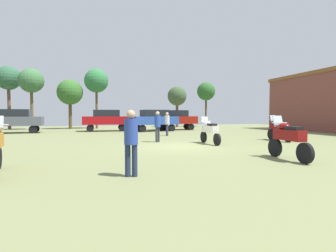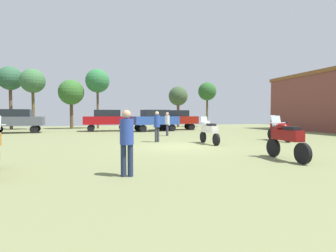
{
  "view_description": "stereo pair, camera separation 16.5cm",
  "coord_description": "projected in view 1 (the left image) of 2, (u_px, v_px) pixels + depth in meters",
  "views": [
    {
      "loc": [
        -3.95,
        -12.01,
        1.56
      ],
      "look_at": [
        0.85,
        5.47,
        0.78
      ],
      "focal_mm": 27.83,
      "sensor_mm": 36.0,
      "label": 1
    },
    {
      "loc": [
        -3.79,
        -12.05,
        1.56
      ],
      "look_at": [
        0.85,
        5.47,
        0.78
      ],
      "focal_mm": 27.83,
      "sensor_mm": 36.0,
      "label": 2
    }
  ],
  "objects": [
    {
      "name": "person_1",
      "position": [
        131.0,
        138.0,
        6.43
      ],
      "size": [
        0.4,
        0.4,
        1.66
      ],
      "rotation": [
        0.0,
        0.0,
        2.95
      ],
      "color": "#1E2946",
      "rests_on": "ground"
    },
    {
      "name": "person_2",
      "position": [
        158.0,
        124.0,
        14.6
      ],
      "size": [
        0.48,
        0.48,
        1.73
      ],
      "rotation": [
        0.0,
        0.0,
        3.79
      ],
      "color": "#31343D",
      "rests_on": "ground"
    },
    {
      "name": "tree_2",
      "position": [
        31.0,
        81.0,
        26.74
      ],
      "size": [
        2.48,
        2.48,
        6.29
      ],
      "color": "brown",
      "rests_on": "ground"
    },
    {
      "name": "car_5",
      "position": [
        15.0,
        119.0,
        21.77
      ],
      "size": [
        4.41,
        2.09,
        2.0
      ],
      "rotation": [
        0.0,
        0.0,
        1.64
      ],
      "color": "black",
      "rests_on": "ground"
    },
    {
      "name": "motorcycle_1",
      "position": [
        288.0,
        138.0,
        8.86
      ],
      "size": [
        0.62,
        2.16,
        1.5
      ],
      "rotation": [
        0.0,
        0.0,
        -0.03
      ],
      "color": "black",
      "rests_on": "ground"
    },
    {
      "name": "motorcycle_4",
      "position": [
        279.0,
        128.0,
        15.35
      ],
      "size": [
        0.62,
        2.23,
        1.51
      ],
      "rotation": [
        0.0,
        0.0,
        -0.05
      ],
      "color": "black",
      "rests_on": "ground"
    },
    {
      "name": "tree_4",
      "position": [
        70.0,
        93.0,
        28.33
      ],
      "size": [
        2.73,
        2.73,
        5.37
      ],
      "color": "brown",
      "rests_on": "ground"
    },
    {
      "name": "tree_3",
      "position": [
        177.0,
        97.0,
        32.52
      ],
      "size": [
        2.39,
        2.39,
        5.08
      ],
      "color": "brown",
      "rests_on": "ground"
    },
    {
      "name": "person_3",
      "position": [
        167.0,
        122.0,
        19.05
      ],
      "size": [
        0.46,
        0.46,
        1.72
      ],
      "rotation": [
        0.0,
        0.0,
        4.24
      ],
      "color": "#302C48",
      "rests_on": "ground"
    },
    {
      "name": "ground_plane",
      "position": [
        181.0,
        147.0,
        12.68
      ],
      "size": [
        44.0,
        52.0,
        0.02
      ],
      "color": "olive"
    },
    {
      "name": "car_3",
      "position": [
        175.0,
        118.0,
        26.55
      ],
      "size": [
        4.34,
        1.9,
        2.0
      ],
      "rotation": [
        0.0,
        0.0,
        1.55
      ],
      "color": "black",
      "rests_on": "ground"
    },
    {
      "name": "tree_7",
      "position": [
        96.0,
        81.0,
        29.11
      ],
      "size": [
        2.65,
        2.65,
        6.68
      ],
      "color": "brown",
      "rests_on": "ground"
    },
    {
      "name": "motorcycle_2",
      "position": [
        210.0,
        130.0,
        13.75
      ],
      "size": [
        0.62,
        2.16,
        1.44
      ],
      "rotation": [
        0.0,
        0.0,
        0.04
      ],
      "color": "black",
      "rests_on": "ground"
    },
    {
      "name": "tree_6",
      "position": [
        206.0,
        92.0,
        33.54
      ],
      "size": [
        2.34,
        2.34,
        5.73
      ],
      "color": "#4F4524",
      "rests_on": "ground"
    },
    {
      "name": "tree_5",
      "position": [
        8.0,
        79.0,
        27.47
      ],
      "size": [
        2.51,
        2.51,
        6.69
      ],
      "color": "brown",
      "rests_on": "ground"
    },
    {
      "name": "car_2",
      "position": [
        106.0,
        119.0,
        24.46
      ],
      "size": [
        4.31,
        1.83,
        2.0
      ],
      "rotation": [
        0.0,
        0.0,
        1.56
      ],
      "color": "black",
      "rests_on": "ground"
    },
    {
      "name": "car_1",
      "position": [
        154.0,
        119.0,
        24.4
      ],
      "size": [
        4.56,
        2.57,
        2.0
      ],
      "rotation": [
        0.0,
        0.0,
        1.76
      ],
      "color": "black",
      "rests_on": "ground"
    }
  ]
}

